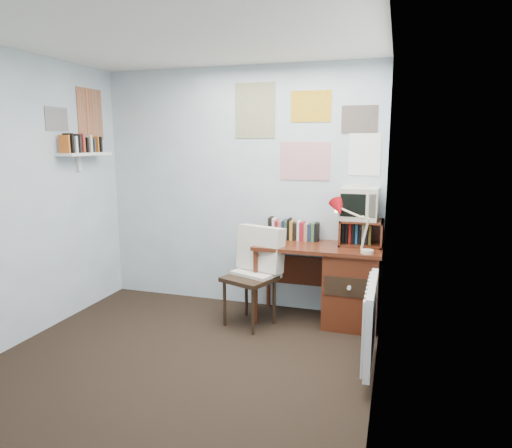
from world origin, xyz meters
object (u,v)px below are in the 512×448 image
at_px(desk_lamp, 368,230).
at_px(crt_tv, 359,202).
at_px(desk_chair, 249,279).
at_px(tv_riser, 361,233).
at_px(radiator, 371,321).
at_px(desk, 346,283).
at_px(wall_shelf, 85,154).

height_order(desk_lamp, crt_tv, crt_tv).
distance_m(desk_chair, desk_lamp, 1.19).
xyz_separation_m(desk_chair, tv_riser, (0.99, 0.42, 0.43)).
relative_size(tv_riser, radiator, 0.50).
distance_m(crt_tv, radiator, 1.32).
bearing_deg(tv_riser, desk_chair, -157.26).
bearing_deg(desk, radiator, -72.76).
bearing_deg(desk_chair, crt_tv, 45.48).
bearing_deg(tv_riser, wall_shelf, -169.68).
bearing_deg(crt_tv, desk, -122.47).
bearing_deg(wall_shelf, desk_chair, 2.53).
relative_size(desk_lamp, radiator, 0.52).
xyz_separation_m(tv_riser, crt_tv, (-0.03, 0.02, 0.29)).
distance_m(desk_chair, radiator, 1.32).
distance_m(radiator, wall_shelf, 3.15).
height_order(desk_lamp, wall_shelf, wall_shelf).
relative_size(desk_lamp, crt_tv, 1.19).
bearing_deg(radiator, tv_riser, 99.28).
height_order(desk, radiator, desk).
bearing_deg(crt_tv, desk_lamp, -69.43).
relative_size(desk_chair, desk_lamp, 2.20).
relative_size(desk, desk_lamp, 2.87).
height_order(crt_tv, radiator, crt_tv).
relative_size(desk_lamp, wall_shelf, 0.67).
height_order(tv_riser, wall_shelf, wall_shelf).
height_order(desk, desk_lamp, desk_lamp).
height_order(desk_chair, desk_lamp, desk_lamp).
xyz_separation_m(desk_chair, desk_lamp, (1.07, 0.11, 0.51)).
bearing_deg(desk_chair, wall_shelf, -156.35).
relative_size(desk, crt_tv, 3.41).
bearing_deg(wall_shelf, crt_tv, 10.85).
xyz_separation_m(desk_chair, wall_shelf, (-1.70, -0.07, 1.16)).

